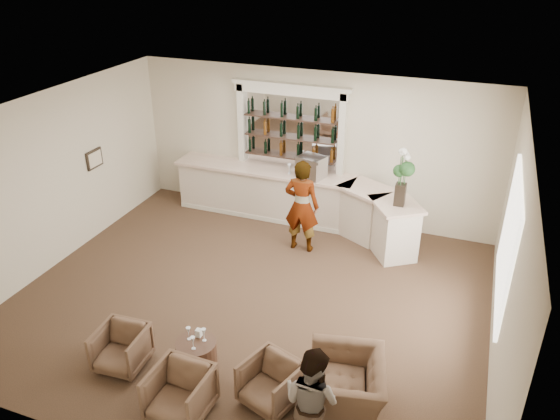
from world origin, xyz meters
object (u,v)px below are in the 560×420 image
(armchair_left, at_px, (121,348))
(espresso_machine, at_px, (312,167))
(armchair_center, at_px, (180,393))
(armchair_right, at_px, (271,383))
(sommelier, at_px, (302,206))
(bar_counter, at_px, (298,199))
(armchair_far, at_px, (346,386))
(cocktail_table, at_px, (197,356))
(guest, at_px, (311,401))
(flower_vase, at_px, (402,173))

(armchair_left, relative_size, espresso_machine, 1.34)
(armchair_center, relative_size, espresso_machine, 1.46)
(armchair_right, bearing_deg, sommelier, 121.82)
(bar_counter, relative_size, armchair_far, 5.00)
(armchair_right, bearing_deg, cocktail_table, -170.46)
(armchair_center, bearing_deg, armchair_left, 160.73)
(bar_counter, height_order, espresso_machine, espresso_machine)
(armchair_center, bearing_deg, cocktail_table, 105.88)
(cocktail_table, bearing_deg, armchair_center, -76.15)
(armchair_far, bearing_deg, guest, -29.89)
(cocktail_table, relative_size, guest, 0.39)
(cocktail_table, xyz_separation_m, sommelier, (0.30, 3.86, 0.71))
(bar_counter, bearing_deg, flower_vase, -16.32)
(cocktail_table, relative_size, armchair_right, 0.82)
(guest, xyz_separation_m, armchair_right, (-0.73, 0.52, -0.44))
(sommelier, xyz_separation_m, armchair_right, (0.95, -4.06, -0.63))
(sommelier, height_order, guest, sommelier)
(armchair_left, bearing_deg, armchair_center, -24.87)
(guest, bearing_deg, armchair_far, -87.87)
(armchair_center, bearing_deg, armchair_right, 32.54)
(bar_counter, distance_m, guest, 6.00)
(cocktail_table, relative_size, flower_vase, 0.52)
(sommelier, bearing_deg, armchair_center, 87.72)
(sommelier, distance_m, armchair_far, 4.28)
(flower_vase, bearing_deg, guest, -91.80)
(armchair_far, relative_size, flower_vase, 0.99)
(bar_counter, height_order, armchair_right, bar_counter)
(cocktail_table, xyz_separation_m, armchair_far, (2.21, 0.08, 0.12))
(bar_counter, distance_m, armchair_right, 5.28)
(cocktail_table, bearing_deg, armchair_left, -163.31)
(sommelier, xyz_separation_m, guest, (1.68, -4.58, -0.19))
(cocktail_table, height_order, flower_vase, flower_vase)
(guest, distance_m, flower_vase, 5.05)
(sommelier, height_order, armchair_far, sommelier)
(armchair_center, bearing_deg, bar_counter, 95.43)
(sommelier, distance_m, armchair_left, 4.44)
(sommelier, relative_size, guest, 1.24)
(sommelier, relative_size, armchair_far, 1.68)
(armchair_left, distance_m, armchair_far, 3.31)
(armchair_right, relative_size, espresso_machine, 1.37)
(guest, relative_size, armchair_center, 1.98)
(sommelier, bearing_deg, armchair_far, 115.77)
(bar_counter, bearing_deg, armchair_left, -100.10)
(armchair_center, bearing_deg, flower_vase, 71.08)
(flower_vase, bearing_deg, armchair_left, -125.12)
(armchair_left, bearing_deg, bar_counter, 76.32)
(cocktail_table, bearing_deg, armchair_right, -9.15)
(cocktail_table, xyz_separation_m, armchair_right, (1.24, -0.20, 0.08))
(cocktail_table, xyz_separation_m, flower_vase, (2.13, 4.23, 1.54))
(cocktail_table, height_order, armchair_center, armchair_center)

